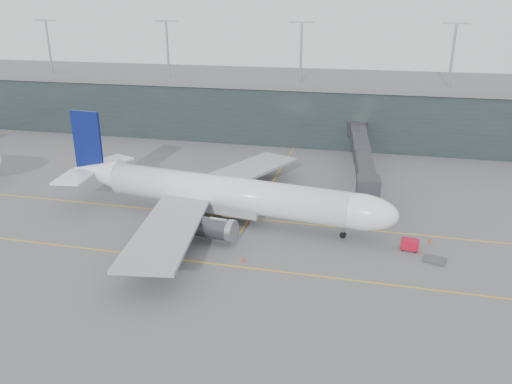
# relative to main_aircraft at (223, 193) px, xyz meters

# --- Properties ---
(ground) EXTENTS (320.00, 320.00, 0.00)m
(ground) POSITION_rel_main_aircraft_xyz_m (-0.99, 5.16, -4.52)
(ground) COLOR #525256
(ground) RESTS_ON ground
(taxiline_a) EXTENTS (160.00, 0.25, 0.02)m
(taxiline_a) POSITION_rel_main_aircraft_xyz_m (-0.99, 1.16, -4.51)
(taxiline_a) COLOR gold
(taxiline_a) RESTS_ON ground
(taxiline_b) EXTENTS (160.00, 0.25, 0.02)m
(taxiline_b) POSITION_rel_main_aircraft_xyz_m (-0.99, -14.84, -4.51)
(taxiline_b) COLOR gold
(taxiline_b) RESTS_ON ground
(taxiline_lead_main) EXTENTS (0.25, 60.00, 0.02)m
(taxiline_lead_main) POSITION_rel_main_aircraft_xyz_m (4.01, 25.16, -4.51)
(taxiline_lead_main) COLOR gold
(taxiline_lead_main) RESTS_ON ground
(terminal) EXTENTS (240.00, 36.00, 29.00)m
(terminal) POSITION_rel_main_aircraft_xyz_m (-1.00, 63.15, 3.10)
(terminal) COLOR #1D2828
(terminal) RESTS_ON ground
(main_aircraft) EXTENTS (57.42, 53.53, 16.11)m
(main_aircraft) POSITION_rel_main_aircraft_xyz_m (0.00, 0.00, 0.00)
(main_aircraft) COLOR white
(main_aircraft) RESTS_ON ground
(jet_bridge) EXTENTS (8.22, 48.83, 7.43)m
(jet_bridge) POSITION_rel_main_aircraft_xyz_m (20.99, 30.76, 1.04)
(jet_bridge) COLOR #2A2A2F
(jet_bridge) RESTS_ON ground
(gse_cart) EXTENTS (2.60, 1.84, 1.65)m
(gse_cart) POSITION_rel_main_aircraft_xyz_m (29.25, -4.41, -3.60)
(gse_cart) COLOR #AB0C21
(gse_cart) RESTS_ON ground
(baggage_dolly) EXTENTS (3.39, 3.00, 0.29)m
(baggage_dolly) POSITION_rel_main_aircraft_xyz_m (32.46, -6.99, -4.35)
(baggage_dolly) COLOR #3D3E43
(baggage_dolly) RESTS_ON ground
(uld_a) EXTENTS (2.30, 2.07, 1.73)m
(uld_a) POSITION_rel_main_aircraft_xyz_m (-5.62, 15.08, -3.61)
(uld_a) COLOR #36363B
(uld_a) RESTS_ON ground
(uld_b) EXTENTS (2.37, 2.14, 1.77)m
(uld_b) POSITION_rel_main_aircraft_xyz_m (-3.27, 17.74, -3.59)
(uld_b) COLOR #36363B
(uld_b) RESTS_ON ground
(uld_c) EXTENTS (2.75, 2.48, 2.05)m
(uld_c) POSITION_rel_main_aircraft_xyz_m (-0.58, 14.92, -3.44)
(uld_c) COLOR #36363B
(uld_c) RESTS_ON ground
(cone_nose) EXTENTS (0.43, 0.43, 0.69)m
(cone_nose) POSITION_rel_main_aircraft_xyz_m (32.35, -1.16, -4.18)
(cone_nose) COLOR #D0420B
(cone_nose) RESTS_ON ground
(cone_wing_stbd) EXTENTS (0.44, 0.44, 0.69)m
(cone_wing_stbd) POSITION_rel_main_aircraft_xyz_m (6.83, -13.32, -4.17)
(cone_wing_stbd) COLOR red
(cone_wing_stbd) RESTS_ON ground
(cone_wing_port) EXTENTS (0.49, 0.49, 0.79)m
(cone_wing_port) POSITION_rel_main_aircraft_xyz_m (6.23, 15.17, -4.13)
(cone_wing_port) COLOR #D25F0B
(cone_wing_port) RESTS_ON ground
(cone_tail) EXTENTS (0.44, 0.44, 0.70)m
(cone_tail) POSITION_rel_main_aircraft_xyz_m (-8.62, -6.62, -4.17)
(cone_tail) COLOR #EA5F0D
(cone_tail) RESTS_ON ground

